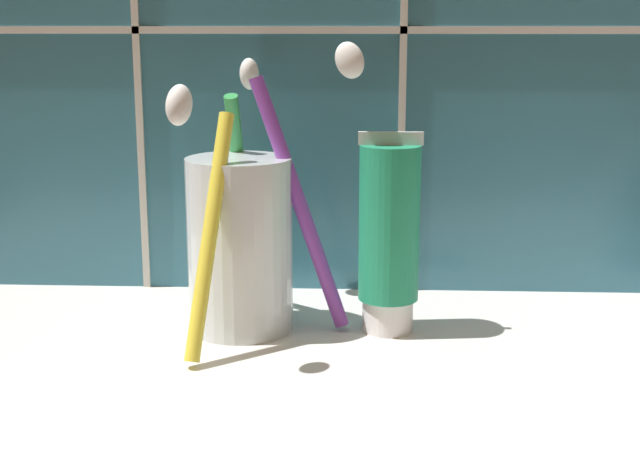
{
  "coord_description": "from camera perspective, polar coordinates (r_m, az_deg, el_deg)",
  "views": [
    {
      "loc": [
        -1.05,
        -45.84,
        21.04
      ],
      "look_at": [
        -3.26,
        3.13,
        9.67
      ],
      "focal_mm": 50.0,
      "sensor_mm": 36.0,
      "label": 1
    }
  ],
  "objects": [
    {
      "name": "sink_counter",
      "position": [
        0.5,
        3.64,
        -10.58
      ],
      "size": [
        73.98,
        34.27,
        2.0
      ],
      "primitive_type": "cube",
      "color": "silver",
      "rests_on": "ground"
    },
    {
      "name": "toothbrush_cup",
      "position": [
        0.56,
        -5.05,
        -0.62
      ],
      "size": [
        11.28,
        17.03,
        18.18
      ],
      "color": "silver",
      "rests_on": "sink_counter"
    },
    {
      "name": "toothpaste_tube",
      "position": [
        0.55,
        4.44,
        -0.42
      ],
      "size": [
        3.94,
        3.75,
        12.61
      ],
      "color": "white",
      "rests_on": "sink_counter"
    }
  ]
}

